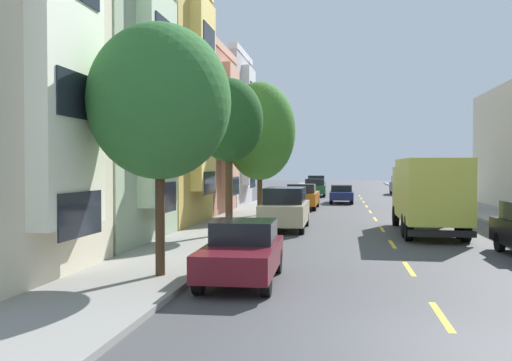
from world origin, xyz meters
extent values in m
plane|color=#424244|center=(0.00, 30.00, 0.00)|extent=(160.00, 160.00, 0.00)
cube|color=gray|center=(-7.10, 28.00, 0.07)|extent=(3.20, 120.00, 0.14)
cube|color=gray|center=(7.10, 28.00, 0.07)|extent=(3.20, 120.00, 0.14)
cube|color=yellow|center=(0.00, 2.00, 0.00)|extent=(0.14, 2.20, 0.01)
cube|color=yellow|center=(0.00, 7.00, 0.00)|extent=(0.14, 2.20, 0.01)
cube|color=yellow|center=(0.00, 12.00, 0.00)|extent=(0.14, 2.20, 0.01)
cube|color=yellow|center=(0.00, 17.00, 0.00)|extent=(0.14, 2.20, 0.01)
cube|color=yellow|center=(0.00, 22.00, 0.00)|extent=(0.14, 2.20, 0.01)
cube|color=yellow|center=(0.00, 27.00, 0.00)|extent=(0.14, 2.20, 0.01)
cube|color=yellow|center=(0.00, 32.00, 0.00)|extent=(0.14, 2.20, 0.01)
cube|color=yellow|center=(0.00, 37.00, 0.00)|extent=(0.14, 2.20, 0.01)
cube|color=yellow|center=(0.00, 42.00, 0.00)|extent=(0.14, 2.20, 0.01)
cube|color=yellow|center=(0.00, 47.00, 0.00)|extent=(0.14, 2.20, 0.01)
cube|color=white|center=(-8.42, 3.64, 5.14)|extent=(0.55, 2.93, 7.43)
cube|color=#1E232D|center=(-8.13, 3.64, 1.71)|extent=(0.04, 2.22, 1.10)
cube|color=#1E232D|center=(-8.13, 3.64, 4.57)|extent=(0.04, 2.22, 1.10)
cube|color=beige|center=(-8.42, 10.35, 5.28)|extent=(0.55, 2.93, 7.63)
cube|color=#1E232D|center=(-8.13, 10.35, 1.76)|extent=(0.04, 2.22, 1.10)
cube|color=#1E232D|center=(-8.13, 10.35, 4.70)|extent=(0.04, 2.22, 1.10)
cube|color=#1E232D|center=(-8.13, 10.35, 7.63)|extent=(0.04, 2.22, 1.10)
cube|color=tan|center=(-14.00, 17.05, 5.82)|extent=(10.60, 6.50, 11.64)
cube|color=#F9D572|center=(-8.42, 17.05, 6.28)|extent=(0.55, 2.93, 9.08)
cube|color=#1E232D|center=(-8.13, 17.05, 2.09)|extent=(0.04, 2.22, 1.10)
cube|color=#1E232D|center=(-8.13, 17.05, 5.59)|extent=(0.04, 2.22, 1.10)
cube|color=#1E232D|center=(-8.13, 17.05, 9.08)|extent=(0.04, 2.22, 1.10)
cube|color=#B27560|center=(-14.06, 23.76, 4.79)|extent=(10.71, 6.50, 9.58)
cube|color=#E19B83|center=(-8.95, 23.76, 9.80)|extent=(0.60, 6.50, 0.44)
cube|color=#E19B83|center=(-8.42, 23.76, 5.17)|extent=(0.55, 2.93, 7.47)
cube|color=#1E232D|center=(-8.13, 23.76, 1.72)|extent=(0.04, 2.22, 1.10)
cube|color=#1E232D|center=(-8.13, 23.76, 4.60)|extent=(0.04, 2.22, 1.10)
cube|color=#1E232D|center=(-8.13, 23.76, 7.47)|extent=(0.04, 2.22, 1.10)
cube|color=#A8A8AD|center=(-15.21, 30.46, 5.35)|extent=(13.02, 6.50, 10.70)
cube|color=silver|center=(-8.95, 30.46, 10.92)|extent=(0.60, 6.50, 0.44)
cube|color=silver|center=(-8.42, 30.46, 5.78)|extent=(0.55, 2.93, 8.34)
cube|color=#1E232D|center=(-8.13, 30.46, 1.93)|extent=(0.04, 2.22, 1.10)
cube|color=#1E232D|center=(-8.13, 30.46, 5.13)|extent=(0.04, 2.22, 1.10)
cube|color=#1E232D|center=(-8.13, 30.46, 8.34)|extent=(0.04, 2.22, 1.10)
cylinder|color=#47331E|center=(-6.40, 4.43, 1.59)|extent=(0.24, 0.24, 2.90)
ellipsoid|color=#2D6B2D|center=(-6.40, 4.43, 4.50)|extent=(3.58, 3.58, 3.91)
cylinder|color=#47331E|center=(-6.40, 13.19, 1.82)|extent=(0.30, 0.30, 3.36)
ellipsoid|color=#1E4C1E|center=(-6.40, 13.19, 4.78)|extent=(2.80, 2.80, 3.41)
cylinder|color=#47331E|center=(-6.40, 21.96, 1.48)|extent=(0.29, 0.29, 2.68)
ellipsoid|color=#387028|center=(-6.40, 21.96, 4.89)|extent=(4.03, 4.03, 5.54)
cube|color=#D8D84C|center=(1.79, 14.70, 1.93)|extent=(2.47, 5.68, 2.54)
cube|color=#D8D84C|center=(1.83, 18.67, 1.76)|extent=(2.33, 1.93, 2.20)
cube|color=black|center=(1.84, 19.57, 2.24)|extent=(2.02, 0.10, 0.97)
cube|color=black|center=(1.76, 11.95, 0.43)|extent=(2.40, 0.19, 0.24)
cylinder|color=black|center=(2.89, 18.71, 0.48)|extent=(0.29, 0.96, 0.96)
cylinder|color=black|center=(0.77, 18.73, 0.48)|extent=(0.29, 0.96, 0.96)
cylinder|color=black|center=(2.83, 13.06, 0.48)|extent=(0.29, 0.96, 0.96)
cylinder|color=black|center=(0.71, 13.09, 0.48)|extent=(0.29, 0.96, 0.96)
cylinder|color=black|center=(2.84, 14.16, 0.48)|extent=(0.29, 0.96, 0.96)
cylinder|color=black|center=(0.72, 14.19, 0.48)|extent=(0.29, 0.96, 0.96)
cube|color=silver|center=(4.26, 28.54, 0.78)|extent=(2.09, 4.85, 0.90)
cube|color=black|center=(4.26, 28.54, 1.58)|extent=(1.80, 2.83, 0.70)
cylinder|color=black|center=(5.08, 30.19, 0.33)|extent=(0.24, 0.67, 0.66)
cylinder|color=black|center=(3.35, 30.14, 0.33)|extent=(0.24, 0.67, 0.66)
cylinder|color=black|center=(5.17, 26.93, 0.33)|extent=(0.24, 0.67, 0.66)
cylinder|color=black|center=(3.44, 26.88, 0.33)|extent=(0.24, 0.67, 0.66)
cube|color=orange|center=(-4.42, 28.93, 0.73)|extent=(2.08, 5.33, 0.80)
cube|color=black|center=(-4.44, 27.77, 1.43)|extent=(1.79, 1.62, 0.60)
cylinder|color=black|center=(-5.34, 27.15, 0.33)|extent=(0.23, 0.66, 0.66)
cylinder|color=black|center=(-3.56, 27.12, 0.33)|extent=(0.23, 0.66, 0.66)
cylinder|color=black|center=(-5.28, 30.75, 0.33)|extent=(0.23, 0.66, 0.66)
cylinder|color=black|center=(-3.50, 30.72, 0.33)|extent=(0.23, 0.66, 0.66)
cube|color=#194C28|center=(-4.30, 45.05, 0.73)|extent=(2.08, 5.33, 0.80)
cube|color=black|center=(-4.28, 43.89, 1.43)|extent=(1.78, 1.62, 0.60)
cylinder|color=black|center=(-5.16, 43.24, 0.33)|extent=(0.23, 0.66, 0.66)
cylinder|color=black|center=(-3.38, 43.26, 0.33)|extent=(0.23, 0.66, 0.66)
cylinder|color=black|center=(-5.22, 46.84, 0.33)|extent=(0.23, 0.66, 0.66)
cylinder|color=black|center=(-3.44, 46.87, 0.33)|extent=(0.23, 0.66, 0.66)
cylinder|color=black|center=(3.42, 10.72, 0.33)|extent=(0.24, 0.67, 0.66)
cube|color=maroon|center=(-4.33, 4.45, 0.64)|extent=(1.82, 4.04, 0.62)
cube|color=black|center=(-4.34, 4.93, 1.23)|extent=(1.57, 1.71, 0.55)
cylinder|color=black|center=(-5.06, 3.08, 0.33)|extent=(0.23, 0.66, 0.66)
cylinder|color=black|center=(-3.54, 3.11, 0.33)|extent=(0.23, 0.66, 0.66)
cylinder|color=black|center=(-5.11, 5.80, 0.33)|extent=(0.23, 0.66, 0.66)
cylinder|color=black|center=(-3.59, 5.83, 0.33)|extent=(0.23, 0.66, 0.66)
cube|color=tan|center=(-4.39, 16.16, 0.78)|extent=(1.95, 4.80, 0.90)
cube|color=black|center=(-4.39, 16.16, 1.58)|extent=(1.72, 2.78, 0.70)
cylinder|color=black|center=(-5.26, 14.53, 0.33)|extent=(0.22, 0.66, 0.66)
cylinder|color=black|center=(-3.53, 14.53, 0.33)|extent=(0.22, 0.66, 0.66)
cylinder|color=black|center=(-5.25, 17.80, 0.33)|extent=(0.22, 0.66, 0.66)
cylinder|color=black|center=(-3.52, 17.80, 0.33)|extent=(0.22, 0.66, 0.66)
cube|color=#195B60|center=(-4.45, 52.03, 0.78)|extent=(1.95, 4.80, 0.90)
cube|color=black|center=(-4.45, 52.03, 1.58)|extent=(1.72, 2.79, 0.70)
cylinder|color=black|center=(-5.32, 50.40, 0.33)|extent=(0.22, 0.66, 0.66)
cylinder|color=black|center=(-3.59, 50.40, 0.33)|extent=(0.22, 0.66, 0.66)
cylinder|color=black|center=(-5.31, 53.66, 0.33)|extent=(0.22, 0.66, 0.66)
cylinder|color=black|center=(-3.58, 53.66, 0.33)|extent=(0.22, 0.66, 0.66)
cube|color=#333338|center=(4.34, 50.06, 0.78)|extent=(1.97, 4.81, 0.90)
cube|color=black|center=(4.34, 50.06, 1.58)|extent=(1.72, 2.79, 0.70)
cylinder|color=black|center=(5.21, 51.69, 0.33)|extent=(0.22, 0.66, 0.66)
cylinder|color=black|center=(3.48, 51.69, 0.33)|extent=(0.22, 0.66, 0.66)
cylinder|color=black|center=(5.20, 48.42, 0.33)|extent=(0.22, 0.66, 0.66)
cylinder|color=black|center=(3.47, 48.43, 0.33)|extent=(0.22, 0.66, 0.66)
cube|color=navy|center=(-1.80, 35.34, 0.63)|extent=(1.80, 4.50, 0.60)
cube|color=black|center=(-1.80, 35.56, 1.18)|extent=(1.58, 2.16, 0.50)
cylinder|color=black|center=(-2.59, 33.81, 0.33)|extent=(0.22, 0.66, 0.66)
cylinder|color=black|center=(-1.01, 33.81, 0.33)|extent=(0.22, 0.66, 0.66)
cylinder|color=black|center=(-2.59, 36.87, 0.33)|extent=(0.22, 0.66, 0.66)
cylinder|color=black|center=(-1.01, 36.87, 0.33)|extent=(0.22, 0.66, 0.66)
camera|label=1|loc=(-1.93, -8.95, 2.86)|focal=38.90mm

